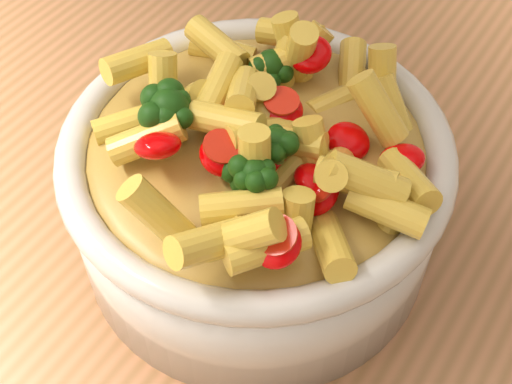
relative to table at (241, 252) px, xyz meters
The scene contains 3 objects.
table is the anchor object (origin of this frame).
serving_bowl 0.17m from the table, 44.58° to the right, with size 0.24×0.24×0.10m.
pasta_salad 0.23m from the table, 44.58° to the right, with size 0.19×0.19×0.04m.
Camera 1 is at (0.20, -0.28, 1.30)m, focal length 50.00 mm.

